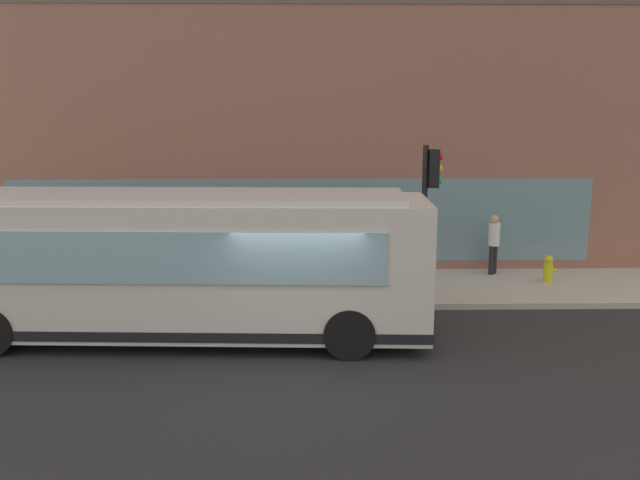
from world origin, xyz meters
TOP-DOWN VIEW (x-y plane):
  - ground at (0.00, 0.00)m, footprint 120.00×120.00m
  - sidewalk_curb at (4.37, 0.00)m, footprint 3.55×40.00m
  - building_corner at (10.79, 0.00)m, footprint 9.34×23.88m
  - city_bus_nearside at (0.77, 2.37)m, footprint 2.96×10.14m
  - traffic_light_near_corner at (2.97, -3.10)m, footprint 0.32×0.49m
  - fire_hydrant at (4.60, -6.67)m, footprint 0.35×0.35m
  - pedestrian_by_light_pole at (3.25, 1.61)m, footprint 0.32×0.32m
  - pedestrian_near_hydrant at (5.15, -0.58)m, footprint 0.32×0.32m
  - pedestrian_near_building_entrance at (5.54, -5.42)m, footprint 0.32×0.32m
  - newspaper_vending_box at (4.03, 6.91)m, footprint 0.44×0.42m

SIDE VIEW (x-z plane):
  - ground at x=0.00m, z-range 0.00..0.00m
  - sidewalk_curb at x=4.37m, z-range 0.00..0.15m
  - fire_hydrant at x=4.60m, z-range 0.14..0.88m
  - newspaper_vending_box at x=4.03m, z-range 0.15..1.05m
  - pedestrian_near_hydrant at x=5.15m, z-range 0.28..1.97m
  - pedestrian_near_building_entrance at x=5.54m, z-range 0.28..1.97m
  - pedestrian_by_light_pole at x=3.25m, z-range 0.29..2.04m
  - city_bus_nearside at x=0.77m, z-range 0.02..3.09m
  - traffic_light_near_corner at x=2.97m, z-range 0.89..4.66m
  - building_corner at x=10.79m, z-range -0.01..13.91m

